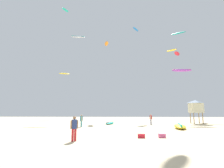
# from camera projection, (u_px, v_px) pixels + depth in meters

# --- Properties ---
(ground_plane) EXTENTS (120.00, 120.00, 0.00)m
(ground_plane) POSITION_uv_depth(u_px,v_px,m) (92.00, 151.00, 9.64)
(ground_plane) COLOR beige
(person_foreground) EXTENTS (0.50, 0.41, 1.80)m
(person_foreground) POSITION_uv_depth(u_px,v_px,m) (74.00, 126.00, 12.92)
(person_foreground) COLOR #B21E23
(person_foreground) RESTS_ON ground
(person_midground) EXTENTS (0.38, 0.53, 1.69)m
(person_midground) POSITION_uv_depth(u_px,v_px,m) (81.00, 120.00, 24.69)
(person_midground) COLOR teal
(person_midground) RESTS_ON ground
(person_left) EXTENTS (0.39, 0.56, 1.73)m
(person_left) POSITION_uv_depth(u_px,v_px,m) (151.00, 118.00, 29.33)
(person_left) COLOR navy
(person_left) RESTS_ON ground
(kite_grounded_near) EXTENTS (1.78, 3.24, 0.37)m
(kite_grounded_near) POSITION_uv_depth(u_px,v_px,m) (110.00, 123.00, 29.75)
(kite_grounded_near) COLOR #19B29E
(kite_grounded_near) RESTS_ON ground
(kite_grounded_mid) EXTENTS (2.44, 4.98, 0.61)m
(kite_grounded_mid) POSITION_uv_depth(u_px,v_px,m) (180.00, 126.00, 22.27)
(kite_grounded_mid) COLOR yellow
(kite_grounded_mid) RESTS_ON ground
(lifeguard_tower) EXTENTS (2.30, 2.30, 4.15)m
(lifeguard_tower) POSITION_uv_depth(u_px,v_px,m) (196.00, 106.00, 31.20)
(lifeguard_tower) COLOR #8C704C
(lifeguard_tower) RESTS_ON ground
(cooler_box) EXTENTS (0.56, 0.36, 0.32)m
(cooler_box) POSITION_uv_depth(u_px,v_px,m) (141.00, 136.00, 14.40)
(cooler_box) COLOR red
(cooler_box) RESTS_ON ground
(gear_bag) EXTENTS (0.56, 0.36, 0.32)m
(gear_bag) POSITION_uv_depth(u_px,v_px,m) (162.00, 136.00, 14.53)
(gear_bag) COLOR #E5598C
(gear_bag) RESTS_ON ground
(kite_aloft_0) EXTENTS (3.52, 1.50, 0.83)m
(kite_aloft_0) POSITION_uv_depth(u_px,v_px,m) (78.00, 37.00, 43.78)
(kite_aloft_0) COLOR white
(kite_aloft_1) EXTENTS (2.96, 3.62, 0.78)m
(kite_aloft_1) POSITION_uv_depth(u_px,v_px,m) (177.00, 54.00, 48.64)
(kite_aloft_1) COLOR red
(kite_aloft_2) EXTENTS (4.50, 3.18, 1.06)m
(kite_aloft_2) POSITION_uv_depth(u_px,v_px,m) (178.00, 33.00, 53.32)
(kite_aloft_2) COLOR #19B29E
(kite_aloft_3) EXTENTS (3.40, 2.05, 0.40)m
(kite_aloft_3) POSITION_uv_depth(u_px,v_px,m) (65.00, 74.00, 52.75)
(kite_aloft_3) COLOR yellow
(kite_aloft_4) EXTENTS (1.52, 3.11, 0.55)m
(kite_aloft_4) POSITION_uv_depth(u_px,v_px,m) (106.00, 44.00, 44.91)
(kite_aloft_4) COLOR orange
(kite_aloft_5) EXTENTS (2.46, 2.09, 0.38)m
(kite_aloft_5) POSITION_uv_depth(u_px,v_px,m) (172.00, 50.00, 42.73)
(kite_aloft_5) COLOR yellow
(kite_aloft_7) EXTENTS (2.40, 3.27, 0.60)m
(kite_aloft_7) POSITION_uv_depth(u_px,v_px,m) (136.00, 29.00, 50.75)
(kite_aloft_7) COLOR blue
(kite_aloft_8) EXTENTS (1.42, 2.12, 0.31)m
(kite_aloft_8) POSITION_uv_depth(u_px,v_px,m) (65.00, 10.00, 40.81)
(kite_aloft_8) COLOR #19B29E
(kite_aloft_9) EXTENTS (3.85, 1.24, 0.49)m
(kite_aloft_9) POSITION_uv_depth(u_px,v_px,m) (182.00, 70.00, 33.79)
(kite_aloft_9) COLOR purple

